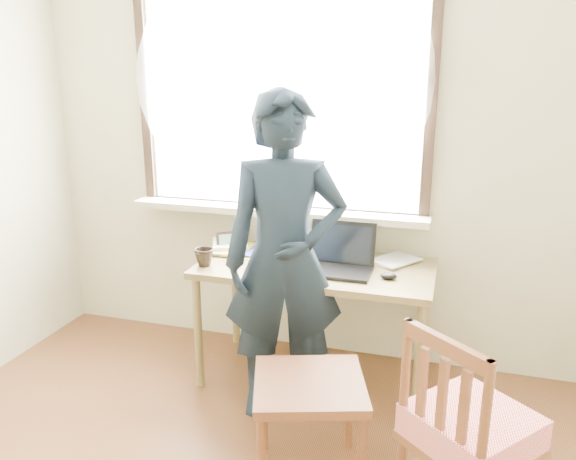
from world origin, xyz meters
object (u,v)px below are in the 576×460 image
(work_chair, at_px, (309,396))
(person, at_px, (285,260))
(desk, at_px, (315,277))
(mug_white, at_px, (300,247))
(side_chair, at_px, (468,431))
(laptop, at_px, (340,259))
(mug_dark, at_px, (204,257))

(work_chair, relative_size, person, 0.35)
(desk, distance_m, work_chair, 0.88)
(desk, relative_size, mug_white, 11.81)
(person, bearing_deg, side_chair, -54.16)
(person, bearing_deg, mug_white, 78.03)
(laptop, relative_size, mug_dark, 3.40)
(side_chair, height_order, person, person)
(work_chair, bearing_deg, laptop, 93.06)
(desk, xyz_separation_m, laptop, (0.14, -0.03, 0.13))
(side_chair, bearing_deg, work_chair, 167.22)
(mug_white, height_order, person, person)
(mug_white, distance_m, side_chair, 1.53)
(mug_dark, bearing_deg, mug_white, 37.62)
(person, bearing_deg, mug_dark, 143.38)
(work_chair, xyz_separation_m, person, (-0.26, 0.48, 0.44))
(desk, relative_size, mug_dark, 12.16)
(mug_dark, bearing_deg, person, -17.24)
(side_chair, relative_size, person, 0.53)
(mug_white, xyz_separation_m, mug_dark, (-0.46, -0.35, 0.01))
(side_chair, bearing_deg, laptop, 125.99)
(side_chair, bearing_deg, mug_dark, 151.01)
(side_chair, bearing_deg, person, 145.21)
(mug_dark, relative_size, work_chair, 0.18)
(mug_white, relative_size, person, 0.07)
(mug_white, xyz_separation_m, person, (0.07, -0.51, 0.10))
(desk, height_order, mug_dark, mug_dark)
(laptop, distance_m, person, 0.40)
(laptop, height_order, mug_dark, laptop)
(laptop, bearing_deg, mug_white, 145.97)
(mug_white, bearing_deg, desk, -49.27)
(desk, xyz_separation_m, person, (-0.07, -0.35, 0.21))
(mug_dark, bearing_deg, desk, 17.65)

